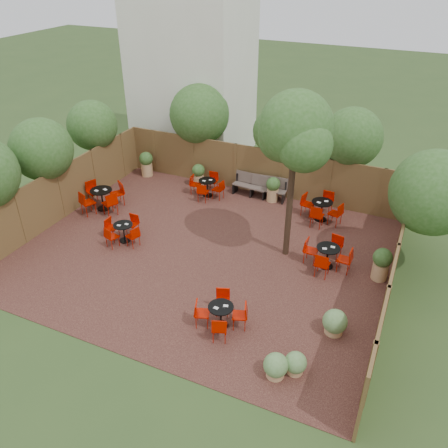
% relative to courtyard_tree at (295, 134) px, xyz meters
% --- Properties ---
extents(ground, '(80.00, 80.00, 0.00)m').
position_rel_courtyard_tree_xyz_m(ground, '(-2.53, -1.08, -4.26)').
color(ground, '#354F23').
rests_on(ground, ground).
extents(courtyard_paving, '(12.00, 10.00, 0.02)m').
position_rel_courtyard_tree_xyz_m(courtyard_paving, '(-2.53, -1.08, -4.25)').
color(courtyard_paving, '#381917').
rests_on(courtyard_paving, ground).
extents(fence_back, '(12.00, 0.08, 2.00)m').
position_rel_courtyard_tree_xyz_m(fence_back, '(-2.53, 3.92, -3.26)').
color(fence_back, brown).
rests_on(fence_back, ground).
extents(fence_left, '(0.08, 10.00, 2.00)m').
position_rel_courtyard_tree_xyz_m(fence_left, '(-8.53, -1.08, -3.26)').
color(fence_left, brown).
rests_on(fence_left, ground).
extents(fence_right, '(0.08, 10.00, 2.00)m').
position_rel_courtyard_tree_xyz_m(fence_right, '(3.47, -1.08, -3.26)').
color(fence_right, brown).
rests_on(fence_right, ground).
extents(neighbour_building, '(5.00, 4.00, 8.00)m').
position_rel_courtyard_tree_xyz_m(neighbour_building, '(-7.03, 6.92, -0.26)').
color(neighbour_building, silver).
rests_on(neighbour_building, ground).
extents(overhang_foliage, '(15.80, 10.71, 2.57)m').
position_rel_courtyard_tree_xyz_m(overhang_foliage, '(-3.94, 1.53, -1.55)').
color(overhang_foliage, '#2B541B').
rests_on(overhang_foliage, ground).
extents(courtyard_tree, '(2.48, 2.38, 5.54)m').
position_rel_courtyard_tree_xyz_m(courtyard_tree, '(0.00, 0.00, 0.00)').
color(courtyard_tree, black).
rests_on(courtyard_tree, courtyard_paving).
extents(park_bench_left, '(1.54, 0.58, 0.94)m').
position_rel_courtyard_tree_xyz_m(park_bench_left, '(-1.89, 3.54, -3.76)').
color(park_bench_left, brown).
rests_on(park_bench_left, courtyard_paving).
extents(park_bench_right, '(1.51, 0.61, 0.91)m').
position_rel_courtyard_tree_xyz_m(park_bench_right, '(-2.67, 3.54, -3.78)').
color(park_bench_right, brown).
rests_on(park_bench_right, courtyard_paving).
extents(bistro_tables, '(10.63, 8.33, 0.96)m').
position_rel_courtyard_tree_xyz_m(bistro_tables, '(-2.82, 0.13, -3.81)').
color(bistro_tables, black).
rests_on(bistro_tables, courtyard_paving).
extents(planters, '(11.34, 4.09, 1.11)m').
position_rel_courtyard_tree_xyz_m(planters, '(-2.79, 2.44, -3.67)').
color(planters, tan).
rests_on(planters, courtyard_paving).
extents(low_shrubs, '(1.60, 2.68, 0.72)m').
position_rel_courtyard_tree_xyz_m(low_shrubs, '(1.89, -4.13, -3.92)').
color(low_shrubs, tan).
rests_on(low_shrubs, courtyard_paving).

